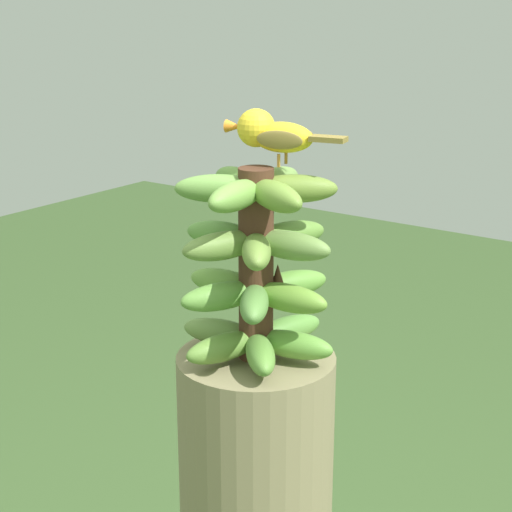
{
  "coord_description": "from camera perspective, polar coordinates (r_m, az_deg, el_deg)",
  "views": [
    {
      "loc": [
        1.04,
        0.75,
        1.47
      ],
      "look_at": [
        0.0,
        0.0,
        1.07
      ],
      "focal_mm": 60.25,
      "sensor_mm": 36.0,
      "label": 1
    }
  ],
  "objects": [
    {
      "name": "banana_bunch",
      "position": [
        1.35,
        0.02,
        -0.64
      ],
      "size": [
        0.26,
        0.27,
        0.31
      ],
      "color": "#4C2D1E",
      "rests_on": "banana_tree"
    },
    {
      "name": "perched_bird",
      "position": [
        1.33,
        1.03,
        8.16
      ],
      "size": [
        0.08,
        0.2,
        0.09
      ],
      "color": "#C68933",
      "rests_on": "banana_bunch"
    }
  ]
}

